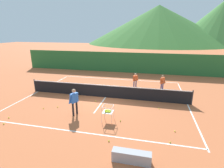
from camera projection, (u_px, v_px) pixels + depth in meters
name	position (u px, v px, depth m)	size (l,w,h in m)	color
ground_plane	(106.00, 97.00, 13.23)	(120.00, 120.00, 0.00)	#BC6038
line_baseline_near	(80.00, 132.00, 8.66)	(11.69, 0.08, 0.01)	white
line_baseline_far	(119.00, 79.00, 18.18)	(11.69, 0.08, 0.01)	white
line_sideline_west	(38.00, 91.00, 14.50)	(0.08, 10.22, 0.01)	white
line_sideline_east	(187.00, 104.00, 11.96)	(0.08, 10.22, 0.01)	white
line_service_center	(106.00, 97.00, 13.23)	(0.08, 5.55, 0.01)	white
tennis_net	(106.00, 91.00, 13.08)	(12.26, 0.08, 1.05)	#333338
instructor	(74.00, 99.00, 10.22)	(0.45, 0.81, 1.62)	black
student_0	(135.00, 79.00, 15.26)	(0.47, 0.70, 1.33)	navy
student_1	(162.00, 82.00, 14.40)	(0.46, 0.73, 1.36)	navy
ball_cart	(108.00, 111.00, 9.61)	(0.58, 0.58, 0.90)	#B7B7BC
tennis_ball_0	(58.00, 107.00, 11.45)	(0.07, 0.07, 0.07)	yellow
tennis_ball_1	(159.00, 108.00, 11.25)	(0.07, 0.07, 0.07)	yellow
tennis_ball_2	(44.00, 108.00, 11.24)	(0.07, 0.07, 0.07)	yellow
tennis_ball_3	(9.00, 118.00, 10.03)	(0.07, 0.07, 0.07)	yellow
tennis_ball_4	(4.00, 124.00, 9.36)	(0.07, 0.07, 0.07)	yellow
tennis_ball_5	(96.00, 101.00, 12.42)	(0.07, 0.07, 0.07)	yellow
tennis_ball_6	(120.00, 121.00, 9.67)	(0.07, 0.07, 0.07)	yellow
tennis_ball_7	(175.00, 131.00, 8.67)	(0.07, 0.07, 0.07)	yellow
tennis_ball_8	(109.00, 141.00, 7.90)	(0.07, 0.07, 0.07)	yellow
tennis_ball_9	(170.00, 142.00, 7.81)	(0.07, 0.07, 0.07)	yellow
windscreen_fence	(124.00, 62.00, 20.93)	(25.71, 0.08, 2.43)	#286B33
courtside_bench	(131.00, 157.00, 6.63)	(1.50, 0.36, 0.46)	#99999E
hill_0	(224.00, 22.00, 63.44)	(36.02, 36.02, 16.11)	#427A38
hill_1	(158.00, 24.00, 71.40)	(57.32, 57.32, 15.00)	#38702D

